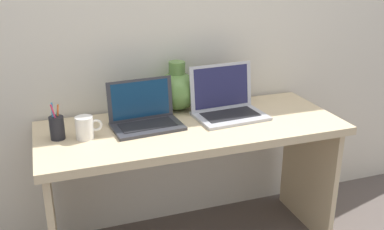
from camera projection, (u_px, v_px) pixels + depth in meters
name	position (u px, v px, depth m)	size (l,w,h in m)	color
back_wall	(171.00, 16.00, 2.30)	(4.40, 0.04, 2.40)	beige
desk	(192.00, 152.00, 2.22)	(1.49, 0.60, 0.72)	#D1B78C
laptop_left	(144.00, 114.00, 2.15)	(0.35, 0.24, 0.22)	#333338
laptop_right	(226.00, 102.00, 2.28)	(0.37, 0.28, 0.25)	#B2B2B7
green_vase	(177.00, 90.00, 2.34)	(0.22, 0.22, 0.26)	#5B843D
coffee_mug	(85.00, 128.00, 1.99)	(0.12, 0.08, 0.10)	white
pen_cup	(57.00, 127.00, 1.98)	(0.07, 0.07, 0.17)	black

